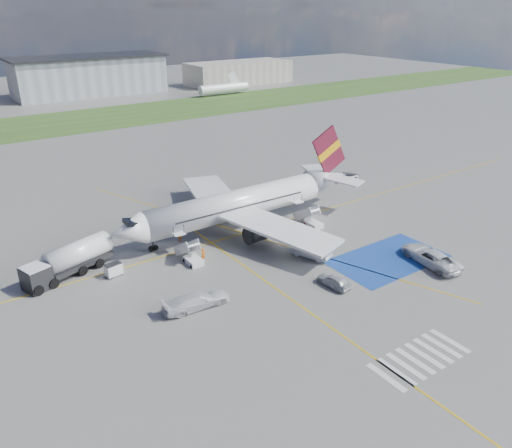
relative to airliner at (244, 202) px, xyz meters
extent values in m
plane|color=#60605E|center=(-1.51, -14.00, -3.39)|extent=(400.00, 400.00, 0.00)
cube|color=#2D4C1E|center=(-1.51, 81.00, -3.39)|extent=(400.00, 30.00, 0.01)
cube|color=gold|center=(-1.51, -2.00, -3.39)|extent=(120.00, 0.20, 0.01)
cube|color=gold|center=(-6.51, -24.00, -3.39)|extent=(0.20, 60.00, 0.01)
cube|color=gold|center=(-1.51, -2.00, -3.39)|extent=(20.71, 56.45, 0.01)
cube|color=navy|center=(8.49, -18.00, -3.39)|extent=(14.00, 8.00, 0.01)
cube|color=silver|center=(-7.51, -32.00, -3.39)|extent=(0.60, 4.00, 0.01)
cube|color=silver|center=(-6.31, -32.00, -3.39)|extent=(0.60, 4.00, 0.01)
cube|color=silver|center=(-5.11, -32.00, -3.39)|extent=(0.60, 4.00, 0.01)
cube|color=silver|center=(-3.91, -32.00, -3.39)|extent=(0.60, 4.00, 0.01)
cube|color=silver|center=(-2.71, -32.00, -3.39)|extent=(0.60, 4.00, 0.01)
cube|color=silver|center=(-1.51, -32.00, -3.39)|extent=(0.60, 4.00, 0.01)
cube|color=silver|center=(-0.31, -32.00, -3.39)|extent=(0.60, 4.00, 0.01)
cube|color=silver|center=(0.89, -32.00, -3.39)|extent=(0.60, 4.00, 0.01)
cube|color=gray|center=(18.49, 121.00, 2.61)|extent=(48.00, 18.00, 12.00)
cube|color=gray|center=(73.49, 114.00, 0.61)|extent=(40.00, 16.00, 8.00)
cylinder|color=silver|center=(-1.51, 0.00, 0.01)|extent=(26.00, 3.90, 3.90)
cone|color=silver|center=(-16.51, 0.00, 0.01)|extent=(4.00, 3.90, 3.90)
cube|color=black|center=(-15.91, 0.00, 1.06)|extent=(1.67, 1.90, 0.82)
cone|color=silver|center=(14.69, 0.00, 0.41)|extent=(6.50, 3.90, 3.90)
cube|color=silver|center=(-0.51, -8.50, -0.59)|extent=(9.86, 15.95, 1.40)
cube|color=silver|center=(-0.51, 8.50, -0.59)|extent=(9.86, 15.95, 1.40)
cylinder|color=#38383A|center=(-1.51, -5.60, -1.99)|extent=(3.40, 2.10, 2.10)
cylinder|color=#38383A|center=(-1.51, 5.60, -1.99)|extent=(3.40, 2.10, 2.10)
cube|color=#580F21|center=(14.99, 0.00, 4.81)|extent=(6.62, 0.30, 7.45)
cube|color=#EFA10D|center=(14.99, 0.00, 4.81)|extent=(4.36, 0.40, 3.08)
cube|color=silver|center=(15.29, -3.20, 1.11)|extent=(4.73, 5.95, 0.49)
cube|color=silver|center=(15.29, 3.20, 1.11)|extent=(4.73, 5.95, 0.49)
cube|color=black|center=(-1.51, -1.96, 0.36)|extent=(19.50, 0.04, 0.18)
cube|color=black|center=(-1.51, 1.96, 0.36)|extent=(19.50, 0.04, 0.18)
cube|color=silver|center=(-11.01, -4.15, -1.94)|extent=(1.40, 3.73, 2.32)
cube|color=silver|center=(-11.01, -2.25, -0.89)|extent=(1.40, 1.00, 0.12)
cylinder|color=black|center=(-11.71, -2.25, -0.34)|extent=(0.06, 0.06, 1.10)
cylinder|color=black|center=(-10.31, -2.25, -0.34)|extent=(0.06, 0.06, 1.10)
cube|color=silver|center=(-11.01, -5.75, -3.04)|extent=(1.60, 2.40, 0.70)
cube|color=silver|center=(7.49, -4.15, -1.94)|extent=(1.40, 3.73, 2.32)
cube|color=silver|center=(7.49, -2.25, -0.89)|extent=(1.40, 1.00, 0.12)
cylinder|color=black|center=(6.79, -2.25, -0.34)|extent=(0.06, 0.06, 1.10)
cylinder|color=black|center=(8.19, -2.25, -0.34)|extent=(0.06, 0.06, 1.10)
cube|color=silver|center=(7.49, -5.75, -3.04)|extent=(1.60, 2.40, 0.70)
cube|color=black|center=(-27.31, -1.21, -2.11)|extent=(3.21, 3.21, 2.56)
cylinder|color=silver|center=(-22.31, 0.35, -1.17)|extent=(7.99, 4.70, 2.56)
cube|color=black|center=(-22.31, 0.35, -2.45)|extent=(7.99, 4.70, 0.56)
cube|color=silver|center=(-19.67, -3.12, -2.63)|extent=(1.95, 1.35, 1.26)
cube|color=black|center=(-19.67, -3.12, -1.95)|extent=(1.85, 1.25, 0.11)
cube|color=silver|center=(24.92, 5.96, -3.02)|extent=(4.52, 1.66, 0.74)
cube|color=black|center=(26.04, 5.91, -2.37)|extent=(2.96, 1.23, 0.83)
imported|color=#B0B2B8|center=(-1.10, -18.90, -2.72)|extent=(2.02, 4.12, 1.35)
imported|color=silver|center=(1.30, -12.27, -2.56)|extent=(3.48, 5.34, 1.66)
imported|color=silver|center=(11.72, -21.55, -2.24)|extent=(3.77, 6.53, 2.31)
imported|color=silver|center=(-15.20, -14.08, -2.36)|extent=(5.41, 2.51, 2.07)
imported|color=orange|center=(-9.72, -5.78, -2.58)|extent=(0.70, 0.62, 1.62)
imported|color=orange|center=(-9.61, 0.57, -2.60)|extent=(0.77, 0.90, 1.59)
imported|color=orange|center=(4.39, -7.36, -2.48)|extent=(1.06, 1.09, 1.83)
camera|label=1|loc=(-34.60, -52.20, 24.41)|focal=35.00mm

